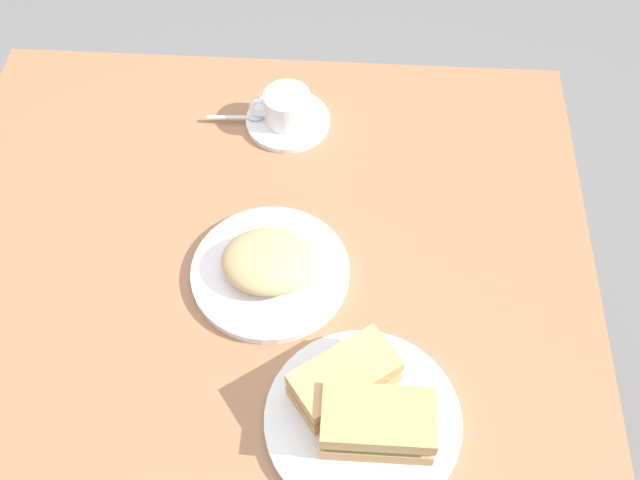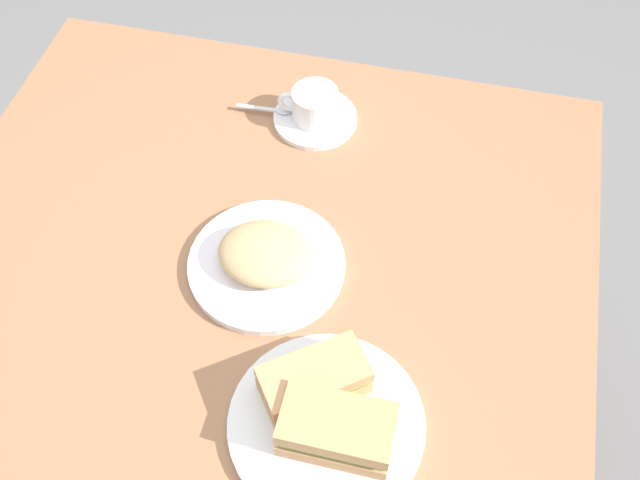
% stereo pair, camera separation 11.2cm
% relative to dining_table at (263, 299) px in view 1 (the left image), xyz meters
% --- Properties ---
extents(ground_plane, '(6.00, 6.00, 0.00)m').
position_rel_dining_table_xyz_m(ground_plane, '(0.00, 0.00, -0.61)').
color(ground_plane, slate).
extents(dining_table, '(1.03, 0.87, 0.76)m').
position_rel_dining_table_xyz_m(dining_table, '(0.00, 0.00, 0.00)').
color(dining_table, '#9D6A48').
rests_on(dining_table, ground_plane).
extents(sandwich_plate, '(0.26, 0.26, 0.01)m').
position_rel_dining_table_xyz_m(sandwich_plate, '(-0.17, 0.27, 0.16)').
color(sandwich_plate, white).
rests_on(sandwich_plate, dining_table).
extents(sandwich_front, '(0.14, 0.08, 0.06)m').
position_rel_dining_table_xyz_m(sandwich_front, '(-0.19, 0.29, 0.19)').
color(sandwich_front, tan).
rests_on(sandwich_front, sandwich_plate).
extents(sandwich_back, '(0.15, 0.14, 0.05)m').
position_rel_dining_table_xyz_m(sandwich_back, '(-0.14, 0.23, 0.19)').
color(sandwich_back, tan).
rests_on(sandwich_back, sandwich_plate).
extents(coffee_saucer, '(0.15, 0.15, 0.01)m').
position_rel_dining_table_xyz_m(coffee_saucer, '(-0.03, -0.27, 0.15)').
color(coffee_saucer, white).
rests_on(coffee_saucer, dining_table).
extents(coffee_cup, '(0.11, 0.08, 0.06)m').
position_rel_dining_table_xyz_m(coffee_cup, '(-0.02, -0.27, 0.19)').
color(coffee_cup, white).
rests_on(coffee_cup, coffee_saucer).
extents(spoon, '(0.10, 0.02, 0.01)m').
position_rel_dining_table_xyz_m(spoon, '(0.05, -0.27, 0.16)').
color(spoon, silver).
rests_on(spoon, coffee_saucer).
extents(side_plate, '(0.24, 0.24, 0.01)m').
position_rel_dining_table_xyz_m(side_plate, '(-0.03, 0.04, 0.16)').
color(side_plate, white).
rests_on(side_plate, dining_table).
extents(side_food_pile, '(0.14, 0.12, 0.04)m').
position_rel_dining_table_xyz_m(side_food_pile, '(-0.03, 0.04, 0.19)').
color(side_food_pile, tan).
rests_on(side_food_pile, side_plate).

